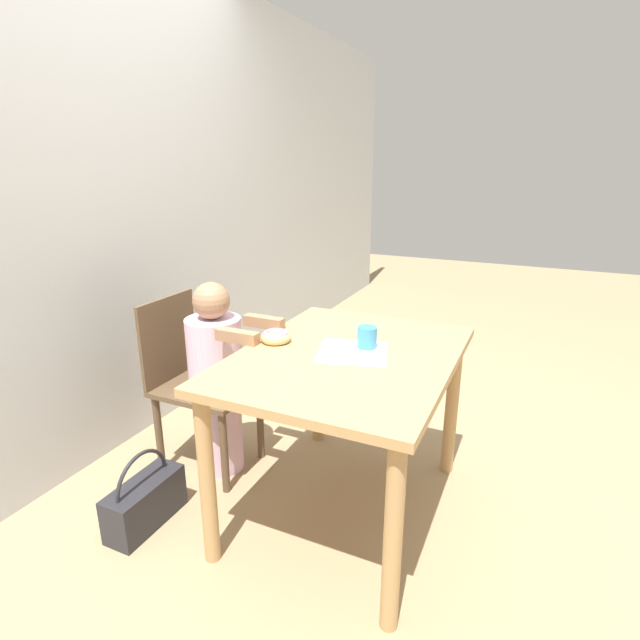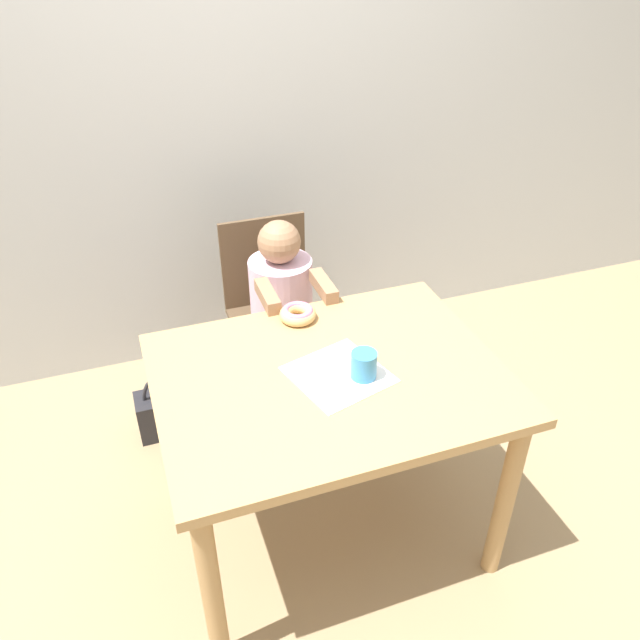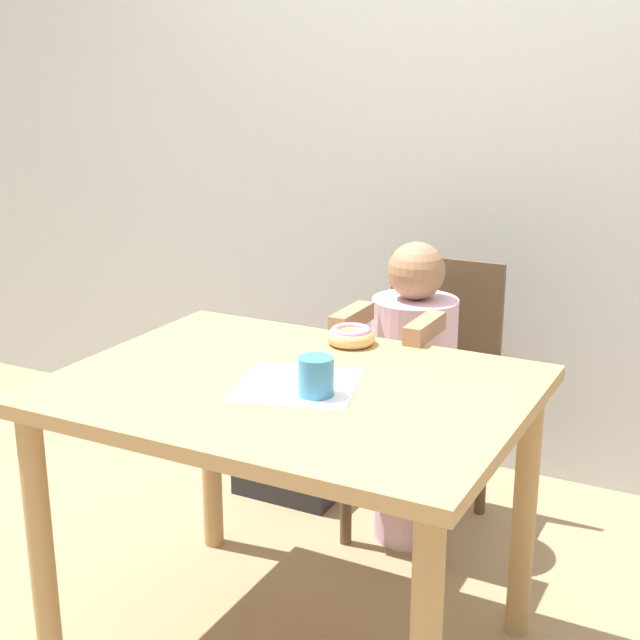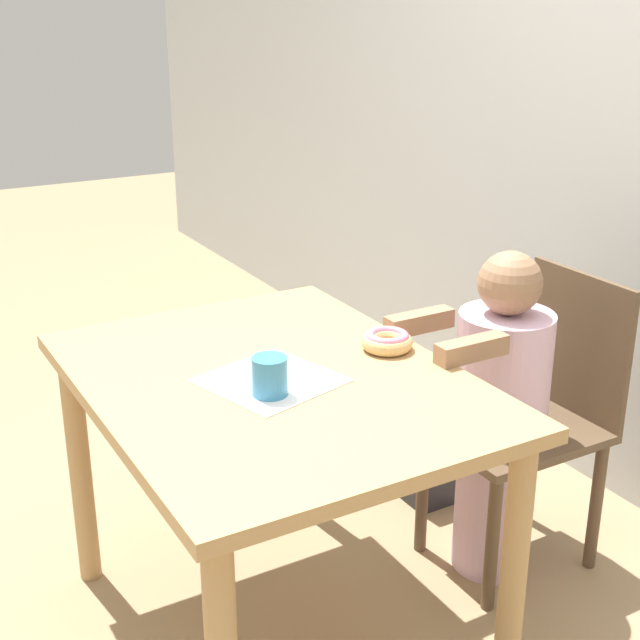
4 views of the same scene
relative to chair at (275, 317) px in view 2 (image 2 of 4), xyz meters
The scene contains 9 objects.
ground_plane 0.91m from the chair, 92.90° to the right, with size 12.00×12.00×0.00m, color #997F5B.
wall_back 0.96m from the chair, 94.46° to the left, with size 8.00×0.05×2.50m.
dining_table 0.82m from the chair, 92.90° to the right, with size 1.08×0.82×0.73m.
chair is the anchor object (origin of this frame).
child_figure 0.13m from the chair, 90.00° to the right, with size 0.27×0.43×0.94m.
donut 0.57m from the chair, 94.42° to the right, with size 0.13×0.13×0.05m.
napkin 0.86m from the chair, 91.12° to the right, with size 0.33×0.33×0.00m.
handbag 0.58m from the chair, behind, with size 0.35×0.14×0.34m.
cup 0.91m from the chair, 86.49° to the right, with size 0.08×0.08×0.09m.
Camera 2 is at (-0.53, -1.42, 1.95)m, focal length 35.00 mm.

